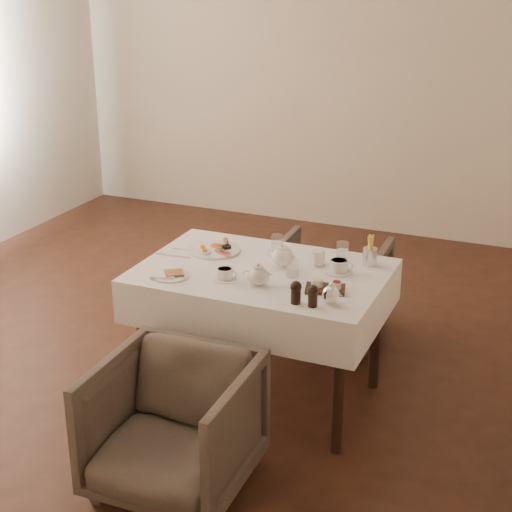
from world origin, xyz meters
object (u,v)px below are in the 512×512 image
object	(u,v)px
armchair_near	(174,427)
teapot_centre	(283,255)
table	(262,290)
armchair_far	(329,291)
breakfast_plate	(215,249)

from	to	relation	value
armchair_near	teapot_centre	size ratio (longest dim) A/B	4.23
table	teapot_centre	world-z (taller)	teapot_centre
table	teapot_centre	size ratio (longest dim) A/B	7.86
armchair_near	table	bearing A→B (deg)	85.04
table	armchair_near	world-z (taller)	table
armchair_far	armchair_near	bearing A→B (deg)	82.35
armchair_near	breakfast_plate	xyz separation A→B (m)	(-0.29, 1.04, 0.45)
table	armchair_far	bearing A→B (deg)	82.97
armchair_near	breakfast_plate	bearing A→B (deg)	104.38
armchair_far	teapot_centre	size ratio (longest dim) A/B	4.26
table	armchair_far	world-z (taller)	table
table	breakfast_plate	distance (m)	0.40
table	armchair_near	distance (m)	0.94
armchair_near	teapot_centre	world-z (taller)	teapot_centre
armchair_near	armchair_far	size ratio (longest dim) A/B	0.99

